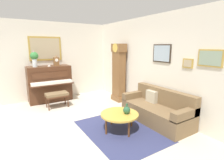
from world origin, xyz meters
TOP-DOWN VIEW (x-y plane):
  - ground_plane at (0.00, 0.00)m, footprint 6.40×6.00m
  - wall_left at (-2.60, 0.00)m, footprint 0.13×4.90m
  - wall_back at (0.02, 2.40)m, footprint 5.30×0.13m
  - area_rug at (0.95, 0.85)m, footprint 2.10×1.50m
  - piano at (-2.23, 0.01)m, footprint 0.87×1.44m
  - piano_bench at (-1.41, 0.03)m, footprint 0.42×0.70m
  - grandfather_clock at (-0.97, 2.11)m, footprint 0.52×0.34m
  - couch at (1.01, 1.98)m, footprint 1.90×0.80m
  - coffee_table at (0.92, 0.86)m, footprint 0.88×0.88m
  - mantel_clock at (-2.23, 0.29)m, footprint 0.13×0.18m
  - flower_vase at (-2.23, -0.42)m, footprint 0.26×0.26m
  - teacup at (-2.11, 0.01)m, footprint 0.12×0.12m
  - green_jug at (1.01, 0.99)m, footprint 0.17×0.17m

SIDE VIEW (x-z plane):
  - ground_plane at x=0.00m, z-range -0.10..0.00m
  - area_rug at x=0.95m, z-range 0.00..0.01m
  - couch at x=1.01m, z-range -0.11..0.73m
  - coffee_table at x=0.92m, z-range 0.18..0.59m
  - piano_bench at x=-1.41m, z-range 0.17..0.65m
  - green_jug at x=1.01m, z-range 0.38..0.62m
  - piano at x=-2.23m, z-range 0.01..1.26m
  - grandfather_clock at x=-0.97m, z-range -0.05..1.98m
  - teacup at x=-2.11m, z-range 1.25..1.31m
  - wall_back at x=0.02m, z-range 0.00..2.80m
  - wall_left at x=-2.60m, z-range 0.01..2.81m
  - mantel_clock at x=-2.23m, z-range 1.24..1.62m
  - flower_vase at x=-2.23m, z-range 1.28..1.86m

